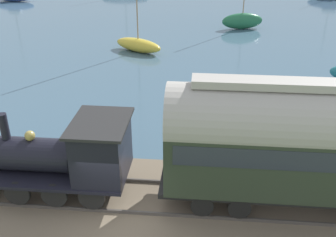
% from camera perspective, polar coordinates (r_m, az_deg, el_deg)
% --- Properties ---
extents(ground_plane, '(200.00, 200.00, 0.00)m').
position_cam_1_polar(ground_plane, '(13.79, -7.24, -15.67)').
color(ground_plane, '#476033').
extents(rail_embankment, '(5.03, 56.00, 0.50)m').
position_cam_1_polar(rail_embankment, '(14.62, -6.23, -11.73)').
color(rail_embankment, '#756651').
rests_on(rail_embankment, ground).
extents(steam_locomotive, '(2.42, 5.30, 3.00)m').
position_cam_1_polar(steam_locomotive, '(13.98, -13.76, -5.00)').
color(steam_locomotive, black).
rests_on(steam_locomotive, rail_embankment).
extents(passenger_coach, '(2.23, 9.72, 4.54)m').
position_cam_1_polar(passenger_coach, '(13.28, 20.24, -3.09)').
color(passenger_coach, black).
rests_on(passenger_coach, rail_embankment).
extents(sailboat_green, '(1.97, 4.06, 7.96)m').
position_cam_1_polar(sailboat_green, '(38.73, 10.73, 13.79)').
color(sailboat_green, '#236B42').
rests_on(sailboat_green, harbor_water).
extents(sailboat_yellow, '(3.02, 4.24, 9.19)m').
position_cam_1_polar(sailboat_yellow, '(31.27, -4.34, 10.70)').
color(sailboat_yellow, gold).
rests_on(sailboat_yellow, harbor_water).
extents(rowboat_off_pier, '(1.54, 2.05, 0.45)m').
position_cam_1_polar(rowboat_off_pier, '(17.96, 5.59, -3.49)').
color(rowboat_off_pier, beige).
rests_on(rowboat_off_pier, harbor_water).
extents(rowboat_near_shore, '(2.85, 2.53, 0.39)m').
position_cam_1_polar(rowboat_near_shore, '(21.60, 8.30, 1.74)').
color(rowboat_near_shore, '#B7B2A3').
rests_on(rowboat_near_shore, harbor_water).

